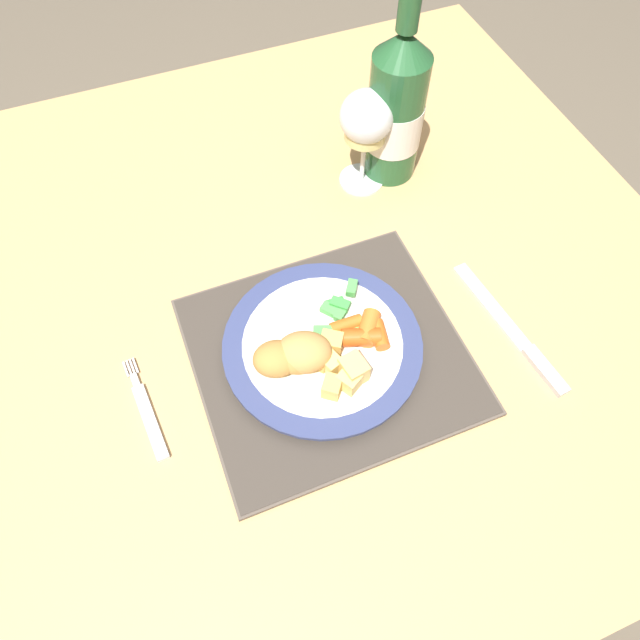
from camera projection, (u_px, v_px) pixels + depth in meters
The scene contains 12 objects.
ground_plane at pixel (289, 463), 1.39m from camera, with size 6.00×6.00×0.00m, color brown.
dining_table at pixel (269, 324), 0.84m from camera, with size 1.15×1.01×0.74m.
placemat at pixel (329, 355), 0.70m from camera, with size 0.33×0.30×0.01m.
dinner_plate at pixel (322, 346), 0.69m from camera, with size 0.24×0.24×0.02m.
breaded_croquettes at pixel (294, 355), 0.66m from camera, with size 0.10×0.07×0.04m.
green_beans_pile at pixel (339, 312), 0.70m from camera, with size 0.08×0.09×0.02m.
glazed_carrots at pixel (364, 332), 0.68m from camera, with size 0.06×0.06×0.02m.
fork at pixel (148, 414), 0.66m from camera, with size 0.03×0.14×0.01m.
table_knife at pixel (518, 337), 0.72m from camera, with size 0.04×0.22×0.01m.
wine_glass at pixel (366, 122), 0.77m from camera, with size 0.07×0.07×0.15m.
bottle at pixel (396, 109), 0.79m from camera, with size 0.08×0.08×0.28m.
roast_potatoes at pixel (339, 367), 0.66m from camera, with size 0.06×0.08×0.03m.
Camera 1 is at (-0.09, -0.43, 1.36)m, focal length 32.00 mm.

